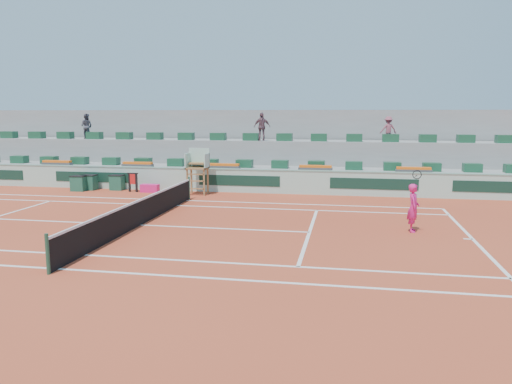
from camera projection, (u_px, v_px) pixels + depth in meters
ground at (140, 225)px, 18.90m from camera, size 90.00×90.00×0.00m
seating_tier_lower at (214, 175)px, 29.20m from camera, size 36.00×4.00×1.20m
seating_tier_upper at (221, 161)px, 30.64m from camera, size 36.00×2.40×2.60m
stadium_back_wall at (227, 145)px, 32.05m from camera, size 36.00×0.40×4.40m
player_bag at (150, 188)px, 26.75m from camera, size 0.97×0.43×0.43m
spectator_left at (87, 126)px, 31.50m from camera, size 0.77×0.61×1.58m
spectator_mid at (262, 127)px, 29.14m from camera, size 1.03×0.64×1.64m
spectator_right at (388, 129)px, 28.05m from camera, size 1.03×0.74×1.43m
court_lines at (140, 225)px, 18.90m from camera, size 23.89×11.09×0.01m
tennis_net at (140, 212)px, 18.81m from camera, size 0.10×11.97×1.10m
advertising_hoarding at (204, 180)px, 27.05m from camera, size 36.00×0.34×1.26m
umpire_chair at (198, 165)px, 25.94m from camera, size 1.10×0.90×2.40m
seat_row_lower at (210, 163)px, 28.19m from camera, size 32.90×0.60×0.44m
seat_row_upper at (218, 137)px, 29.82m from camera, size 32.90×0.60×0.44m
flower_planters at (180, 165)px, 27.70m from camera, size 26.80×0.36×0.28m
drink_cooler_a at (117, 182)px, 27.53m from camera, size 0.74×0.64×0.84m
drink_cooler_b at (89, 182)px, 27.55m from camera, size 0.76×0.66×0.84m
drink_cooler_c at (79, 183)px, 27.20m from camera, size 0.79×0.68×0.84m
towel_rack at (133, 181)px, 26.83m from camera, size 0.60×0.10×1.03m
tennis_player at (413, 208)px, 17.73m from camera, size 0.46×0.89×2.28m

